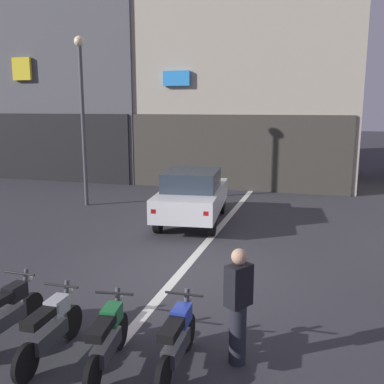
% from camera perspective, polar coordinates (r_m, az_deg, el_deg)
% --- Properties ---
extents(ground_plane, '(120.00, 120.00, 0.00)m').
position_cam_1_polar(ground_plane, '(9.57, -1.60, -10.60)').
color(ground_plane, '#333338').
extents(lane_centre_line, '(0.20, 18.00, 0.01)m').
position_cam_1_polar(lane_centre_line, '(15.13, 5.46, -2.46)').
color(lane_centre_line, silver).
rests_on(lane_centre_line, ground).
extents(building_mid_block, '(10.83, 7.72, 13.35)m').
position_cam_1_polar(building_mid_block, '(22.61, 6.57, 18.96)').
color(building_mid_block, '#B2A893').
rests_on(building_mid_block, ground).
extents(car_white_crossing_near, '(2.22, 4.28, 1.64)m').
position_cam_1_polar(car_white_crossing_near, '(13.39, 0.06, -0.32)').
color(car_white_crossing_near, black).
rests_on(car_white_crossing_near, ground).
extents(street_lamp, '(0.36, 0.36, 5.89)m').
position_cam_1_polar(street_lamp, '(16.04, -14.11, 11.18)').
color(street_lamp, '#47474C').
rests_on(street_lamp, ground).
extents(motorcycle_black_row_leftmost, '(0.55, 1.67, 0.98)m').
position_cam_1_polar(motorcycle_black_row_leftmost, '(7.46, -22.87, -14.19)').
color(motorcycle_black_row_leftmost, black).
rests_on(motorcycle_black_row_leftmost, ground).
extents(motorcycle_silver_row_left_mid, '(0.55, 1.67, 0.98)m').
position_cam_1_polar(motorcycle_silver_row_left_mid, '(6.79, -17.95, -16.44)').
color(motorcycle_silver_row_left_mid, black).
rests_on(motorcycle_silver_row_left_mid, ground).
extents(motorcycle_green_row_centre, '(0.55, 1.66, 0.98)m').
position_cam_1_polar(motorcycle_green_row_centre, '(6.35, -10.91, -18.13)').
color(motorcycle_green_row_centre, black).
rests_on(motorcycle_green_row_centre, ground).
extents(motorcycle_blue_row_right_mid, '(0.55, 1.67, 0.98)m').
position_cam_1_polar(motorcycle_blue_row_right_mid, '(6.23, -1.92, -18.52)').
color(motorcycle_blue_row_right_mid, black).
rests_on(motorcycle_blue_row_right_mid, ground).
extents(person_by_motorcycles, '(0.38, 0.42, 1.67)m').
position_cam_1_polar(person_by_motorcycles, '(6.22, 6.04, -14.50)').
color(person_by_motorcycles, '#23232D').
rests_on(person_by_motorcycles, ground).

